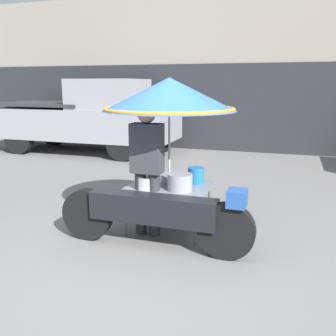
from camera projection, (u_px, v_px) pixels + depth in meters
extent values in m
plane|color=slate|center=(145.00, 262.00, 4.02)|extent=(36.00, 36.00, 0.00)
cube|color=gray|center=(245.00, 73.00, 11.02)|extent=(28.00, 2.00, 4.34)
cube|color=#28282D|center=(239.00, 108.00, 10.28)|extent=(23.80, 0.06, 2.40)
cylinder|color=black|center=(226.00, 231.00, 4.03)|extent=(0.63, 0.14, 0.63)
cylinder|color=black|center=(88.00, 214.00, 4.55)|extent=(0.63, 0.14, 0.63)
cube|color=black|center=(153.00, 209.00, 4.26)|extent=(1.50, 0.24, 0.32)
cube|color=#234C93|center=(237.00, 198.00, 3.92)|extent=(0.20, 0.24, 0.18)
cylinder|color=black|center=(175.00, 202.00, 5.12)|extent=(0.56, 0.14, 0.56)
cylinder|color=#515156|center=(195.00, 223.00, 4.37)|extent=(0.03, 0.03, 0.56)
cylinder|color=#515156|center=(209.00, 203.00, 5.09)|extent=(0.03, 0.03, 0.56)
cylinder|color=#515156|center=(125.00, 214.00, 4.64)|extent=(0.03, 0.03, 0.56)
cylinder|color=#515156|center=(148.00, 197.00, 5.36)|extent=(0.03, 0.03, 0.56)
cube|color=gray|center=(169.00, 187.00, 4.80)|extent=(1.05, 0.92, 0.02)
cylinder|color=#B2B2B7|center=(169.00, 149.00, 4.69)|extent=(0.03, 0.03, 0.96)
cone|color=blue|center=(169.00, 94.00, 4.54)|extent=(1.65, 1.65, 0.40)
torus|color=orange|center=(169.00, 109.00, 4.58)|extent=(1.61, 1.61, 0.05)
cylinder|color=#B7B7BC|center=(147.00, 182.00, 4.70)|extent=(0.32, 0.32, 0.15)
cylinder|color=#939399|center=(180.00, 182.00, 4.59)|extent=(0.31, 0.31, 0.21)
cylinder|color=#939399|center=(170.00, 179.00, 4.97)|extent=(0.23, 0.23, 0.10)
cylinder|color=#1E6BB2|center=(196.00, 175.00, 4.92)|extent=(0.21, 0.21, 0.21)
cylinder|color=#2D2D33|center=(141.00, 203.00, 4.71)|extent=(0.14, 0.14, 0.80)
cylinder|color=#2D2D33|center=(154.00, 204.00, 4.65)|extent=(0.14, 0.14, 0.80)
cube|color=#38383D|center=(147.00, 148.00, 4.52)|extent=(0.38, 0.22, 0.60)
sphere|color=tan|center=(147.00, 114.00, 4.43)|extent=(0.22, 0.22, 0.22)
cylinder|color=black|center=(123.00, 145.00, 9.16)|extent=(0.80, 0.24, 0.80)
cylinder|color=black|center=(146.00, 136.00, 10.61)|extent=(0.80, 0.24, 0.80)
cylinder|color=black|center=(19.00, 139.00, 10.10)|extent=(0.80, 0.24, 0.80)
cylinder|color=black|center=(54.00, 132.00, 11.55)|extent=(0.80, 0.24, 0.80)
cube|color=#939399|center=(83.00, 123.00, 10.27)|extent=(5.11, 1.84, 0.81)
cube|color=#939399|center=(109.00, 94.00, 9.84)|extent=(1.74, 1.69, 0.77)
cube|color=#2D2D33|center=(50.00, 104.00, 10.47)|extent=(2.66, 1.77, 0.08)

